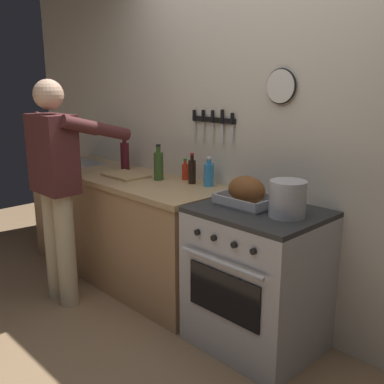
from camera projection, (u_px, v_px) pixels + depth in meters
name	position (u px, v px, depth m)	size (l,w,h in m)	color
wall_back	(269.00, 134.00, 2.98)	(6.00, 0.13, 2.60)	beige
counter_block	(122.00, 225.00, 3.78)	(2.03, 0.65, 0.90)	tan
stove	(257.00, 279.00, 2.79)	(0.76, 0.67, 0.90)	#BCBCC1
person_cook	(58.00, 179.00, 3.25)	(0.51, 0.63, 1.66)	#C6B793
roasting_pan	(246.00, 192.00, 2.75)	(0.35, 0.26, 0.18)	#B7B7BC
stock_pot	(288.00, 199.00, 2.52)	(0.21, 0.21, 0.21)	#B7B7BC
cutting_board	(126.00, 175.00, 3.58)	(0.36, 0.24, 0.02)	tan
bottle_hot_sauce	(185.00, 171.00, 3.45)	(0.05, 0.05, 0.16)	red
bottle_olive_oil	(159.00, 165.00, 3.43)	(0.07, 0.07, 0.28)	#385623
bottle_soy_sauce	(192.00, 171.00, 3.32)	(0.06, 0.06, 0.23)	black
bottle_wine_red	(125.00, 155.00, 3.82)	(0.07, 0.07, 0.30)	#47141E
bottle_dish_soap	(209.00, 174.00, 3.24)	(0.07, 0.07, 0.21)	#338CCC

